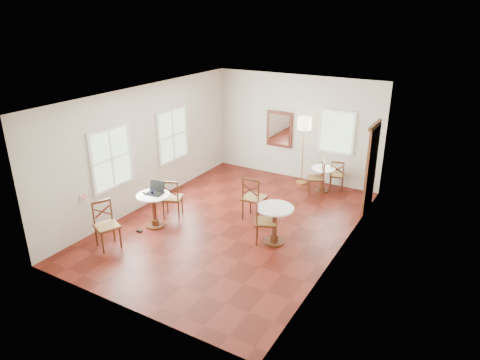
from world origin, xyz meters
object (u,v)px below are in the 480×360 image
(chair_near_b, at_px, (106,225))
(mouse, at_px, (144,193))
(chair_near_a, at_px, (172,198))
(power_adapter, at_px, (139,231))
(laptop, at_px, (156,190))
(cafe_table_mid, at_px, (275,221))
(chair_mid_a, at_px, (254,198))
(floor_lamp, at_px, (304,128))
(cafe_table_near, at_px, (154,207))
(navy_mug, at_px, (152,192))
(water_glass, at_px, (146,193))
(chair_back_a, at_px, (337,175))
(cafe_table_back, at_px, (323,177))
(chair_back_b, at_px, (317,178))
(chair_mid_b, at_px, (264,221))

(chair_near_b, distance_m, mouse, 1.19)
(chair_near_a, bearing_deg, power_adapter, 56.15)
(chair_near_a, relative_size, laptop, 2.35)
(cafe_table_mid, height_order, chair_mid_a, chair_mid_a)
(floor_lamp, bearing_deg, cafe_table_near, -114.60)
(chair_near_a, height_order, navy_mug, chair_near_a)
(cafe_table_mid, relative_size, water_glass, 9.38)
(cafe_table_mid, bearing_deg, chair_near_b, -147.44)
(cafe_table_near, distance_m, power_adapter, 0.63)
(chair_near_b, xyz_separation_m, mouse, (0.03, 1.14, 0.31))
(cafe_table_near, bearing_deg, navy_mug, 164.22)
(chair_back_a, bearing_deg, mouse, 39.54)
(navy_mug, bearing_deg, laptop, 71.04)
(cafe_table_back, xyz_separation_m, laptop, (-2.63, -3.75, 0.44))
(power_adapter, bearing_deg, chair_near_b, -99.40)
(cafe_table_near, distance_m, cafe_table_mid, 2.79)
(cafe_table_back, relative_size, chair_near_b, 0.68)
(chair_mid_a, distance_m, laptop, 2.28)
(chair_back_a, bearing_deg, cafe_table_mid, 72.55)
(chair_back_a, bearing_deg, cafe_table_near, 41.29)
(cafe_table_mid, xyz_separation_m, cafe_table_back, (-0.08, 3.16, -0.10))
(cafe_table_back, xyz_separation_m, power_adapter, (-2.75, -4.26, -0.40))
(cafe_table_mid, bearing_deg, power_adapter, -158.69)
(navy_mug, bearing_deg, chair_mid_a, 39.09)
(cafe_table_near, height_order, mouse, mouse)
(chair_back_b, bearing_deg, navy_mug, -62.56)
(chair_near_a, height_order, chair_near_b, chair_near_b)
(chair_mid_a, bearing_deg, laptop, 36.24)
(cafe_table_mid, xyz_separation_m, chair_back_a, (0.21, 3.51, -0.09))
(chair_mid_a, bearing_deg, water_glass, 37.46)
(cafe_table_near, distance_m, chair_near_a, 0.61)
(cafe_table_back, height_order, navy_mug, navy_mug)
(cafe_table_near, xyz_separation_m, chair_mid_b, (2.49, 0.64, -0.01))
(chair_near_b, height_order, power_adapter, chair_near_b)
(chair_back_b, relative_size, mouse, 10.52)
(chair_back_a, distance_m, water_glass, 5.26)
(chair_near_a, xyz_separation_m, chair_back_a, (2.87, 3.60, -0.06))
(chair_mid_b, bearing_deg, chair_mid_a, 14.91)
(cafe_table_back, xyz_separation_m, floor_lamp, (-0.72, 0.29, 1.20))
(chair_near_b, relative_size, water_glass, 11.26)
(navy_mug, bearing_deg, cafe_table_back, 55.33)
(cafe_table_back, height_order, floor_lamp, floor_lamp)
(water_glass, xyz_separation_m, power_adapter, (0.01, -0.34, -0.82))
(cafe_table_near, bearing_deg, cafe_table_mid, 14.46)
(cafe_table_near, distance_m, chair_near_b, 1.22)
(cafe_table_near, relative_size, floor_lamp, 0.41)
(chair_back_b, distance_m, laptop, 4.38)
(chair_near_a, height_order, chair_back_b, chair_near_a)
(water_glass, bearing_deg, mouse, 167.40)
(chair_mid_b, distance_m, floor_lamp, 3.73)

